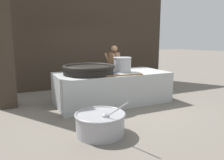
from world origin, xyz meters
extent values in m
plane|color=slate|center=(0.00, 0.00, 0.00)|extent=(60.00, 60.00, 0.00)
cube|color=#382D23|center=(0.00, 2.56, 2.06)|extent=(7.10, 0.24, 4.12)
cube|color=#382D23|center=(-2.80, 0.81, 2.06)|extent=(0.45, 0.45, 4.12)
cube|color=#B2B7B7|center=(0.00, 0.00, 0.45)|extent=(3.26, 1.58, 0.90)
cylinder|color=black|center=(-0.73, -0.02, 1.00)|extent=(1.40, 1.40, 0.21)
torus|color=black|center=(-0.73, -0.02, 1.11)|extent=(1.45, 1.45, 0.11)
cylinder|color=#9E9EA3|center=(0.32, -0.05, 1.11)|extent=(0.51, 0.51, 0.42)
torus|color=#9E9EA3|center=(0.32, -0.05, 1.32)|extent=(0.55, 0.55, 0.04)
cylinder|color=brown|center=(-0.06, -0.69, 0.92)|extent=(1.27, 0.12, 0.04)
cube|color=brown|center=(0.51, -0.73, 0.91)|extent=(0.13, 0.11, 0.02)
cylinder|color=#8C6647|center=(0.69, 1.15, 0.41)|extent=(0.12, 0.12, 0.81)
cylinder|color=#8C6647|center=(0.67, 1.33, 0.41)|extent=(0.12, 0.12, 0.81)
cube|color=#722D4C|center=(0.68, 1.24, 0.57)|extent=(0.22, 0.27, 0.53)
cube|color=#8C6647|center=(0.68, 1.24, 1.11)|extent=(0.22, 0.51, 0.60)
cylinder|color=#8C6647|center=(0.61, 0.98, 1.11)|extent=(0.34, 0.14, 0.55)
cylinder|color=#8C6647|center=(0.55, 1.47, 1.11)|extent=(0.34, 0.14, 0.55)
sphere|color=#8C6647|center=(0.68, 1.24, 1.54)|extent=(0.23, 0.23, 0.23)
cylinder|color=#9E9EA3|center=(-1.18, -1.95, 0.20)|extent=(0.96, 0.96, 0.41)
torus|color=#9E9EA3|center=(-1.18, -1.95, 0.41)|extent=(1.01, 1.01, 0.05)
cylinder|color=tan|center=(-1.18, -1.95, 0.30)|extent=(0.84, 0.84, 0.10)
sphere|color=#9E9EA3|center=(-1.15, -2.11, 0.39)|extent=(0.17, 0.17, 0.17)
cylinder|color=#9E9EA3|center=(-1.07, -2.42, 0.61)|extent=(0.17, 0.63, 0.46)
camera|label=1|loc=(-2.72, -5.73, 1.83)|focal=35.00mm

